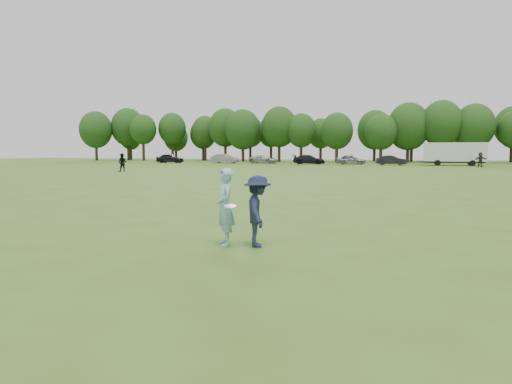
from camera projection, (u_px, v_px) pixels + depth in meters
ground at (249, 241)px, 10.52m from camera, size 200.00×200.00×0.00m
thrower at (225, 207)px, 10.01m from camera, size 0.68×0.74×1.70m
defender at (258, 211)px, 9.86m from camera, size 0.91×1.15×1.56m
player_far_a at (122, 163)px, 44.71m from camera, size 1.03×0.88×1.82m
player_far_d at (481, 160)px, 58.11m from camera, size 1.80×1.38×1.90m
car_a at (170, 158)px, 77.07m from camera, size 4.76×2.34×1.56m
car_b at (225, 159)px, 75.94m from camera, size 4.87×2.21×1.55m
car_c at (263, 159)px, 74.65m from camera, size 5.03×2.84×1.33m
car_d at (309, 160)px, 70.49m from camera, size 4.93×2.07×1.42m
car_e at (351, 160)px, 67.93m from camera, size 4.51×2.17×1.49m
car_f at (391, 160)px, 65.44m from camera, size 4.31×1.64×1.40m
disc_in_play at (230, 206)px, 9.64m from camera, size 0.29×0.29×0.08m
cargo_trailer at (455, 153)px, 63.43m from camera, size 9.00×2.75×3.20m
treeline at (408, 127)px, 81.55m from camera, size 130.35×18.39×11.74m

